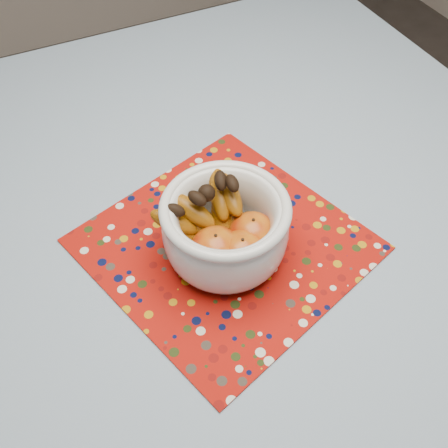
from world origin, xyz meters
The scene contains 4 objects.
table centered at (0.00, 0.00, 0.67)m, with size 1.20×1.20×0.75m.
tablecloth centered at (0.00, 0.00, 0.76)m, with size 1.32×1.32×0.01m, color slate.
placemat centered at (-0.06, -0.11, 0.76)m, with size 0.42×0.42×0.00m, color #9A0F08.
fruit_bowl centered at (-0.08, -0.12, 0.84)m, with size 0.23×0.21×0.15m.
Camera 1 is at (-0.31, -0.61, 1.49)m, focal length 42.00 mm.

